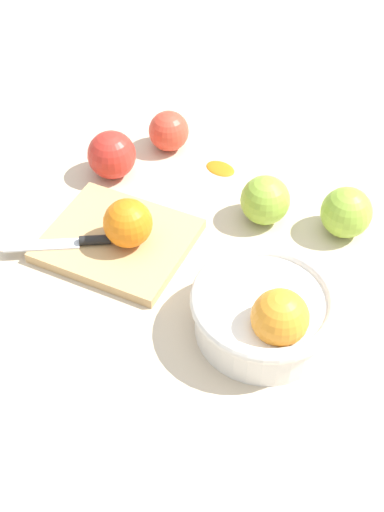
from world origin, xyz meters
name	(u,v)px	position (x,y,z in m)	size (l,w,h in m)	color
ground_plane	(192,240)	(0.00, 0.00, 0.00)	(2.40, 2.40, 0.00)	beige
bowl	(267,311)	(-0.14, 0.13, 0.04)	(0.20, 0.20, 0.11)	white
cutting_board	(118,240)	(0.10, 0.04, 0.01)	(0.21, 0.18, 0.02)	tan
orange_on_board	(128,223)	(0.08, 0.04, 0.05)	(0.07, 0.07, 0.07)	orange
knife	(72,242)	(0.16, 0.08, 0.02)	(0.15, 0.07, 0.01)	silver
apple_front_right	(169,131)	(0.11, -0.21, 0.03)	(0.07, 0.07, 0.07)	#D6422D
apple_front_left	(265,200)	(-0.09, -0.08, 0.04)	(0.08, 0.08, 0.08)	#8EB738
apple_front_right_2	(112,155)	(0.17, -0.11, 0.04)	(0.08, 0.08, 0.08)	red
apple_front_left_2	(346,212)	(-0.21, -0.09, 0.04)	(0.08, 0.08, 0.08)	#8EB738
citrus_peel	(220,167)	(0.01, -0.18, 0.00)	(0.05, 0.04, 0.01)	orange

